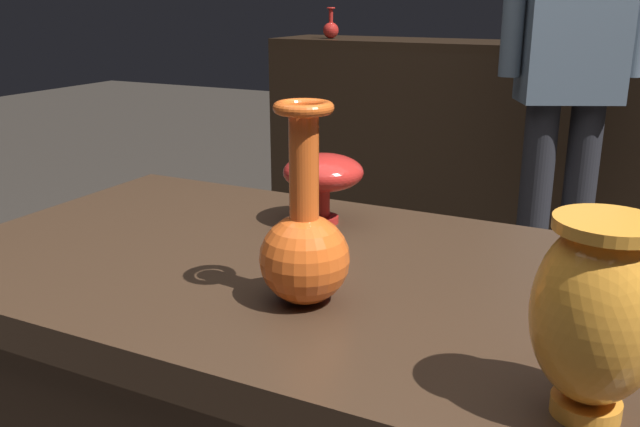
{
  "coord_description": "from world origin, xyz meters",
  "views": [
    {
      "loc": [
        0.4,
        -0.83,
        1.17
      ],
      "look_at": [
        0.01,
        -0.06,
        0.9
      ],
      "focal_mm": 38.91,
      "sensor_mm": 36.0,
      "label": 1
    }
  ],
  "objects_px": {
    "vase_left_accent": "(598,312)",
    "visitor_center_back": "(572,51)",
    "shelf_vase_far_left": "(331,29)",
    "vase_tall_behind": "(323,174)",
    "vase_centerpiece": "(304,243)"
  },
  "relations": [
    {
      "from": "vase_left_accent",
      "to": "visitor_center_back",
      "type": "distance_m",
      "value": 1.84
    },
    {
      "from": "vase_left_accent",
      "to": "shelf_vase_far_left",
      "type": "distance_m",
      "value": 2.74
    },
    {
      "from": "vase_tall_behind",
      "to": "vase_left_accent",
      "type": "bearing_deg",
      "value": -40.48
    },
    {
      "from": "vase_centerpiece",
      "to": "shelf_vase_far_left",
      "type": "relative_size",
      "value": 1.84
    },
    {
      "from": "vase_tall_behind",
      "to": "shelf_vase_far_left",
      "type": "relative_size",
      "value": 0.99
    },
    {
      "from": "vase_centerpiece",
      "to": "vase_left_accent",
      "type": "relative_size",
      "value": 1.33
    },
    {
      "from": "shelf_vase_far_left",
      "to": "vase_tall_behind",
      "type": "bearing_deg",
      "value": -64.39
    },
    {
      "from": "vase_tall_behind",
      "to": "vase_centerpiece",
      "type": "bearing_deg",
      "value": -67.61
    },
    {
      "from": "vase_centerpiece",
      "to": "shelf_vase_far_left",
      "type": "distance_m",
      "value": 2.48
    },
    {
      "from": "shelf_vase_far_left",
      "to": "vase_centerpiece",
      "type": "bearing_deg",
      "value": -64.81
    },
    {
      "from": "vase_centerpiece",
      "to": "vase_tall_behind",
      "type": "relative_size",
      "value": 1.86
    },
    {
      "from": "vase_tall_behind",
      "to": "vase_left_accent",
      "type": "xyz_separation_m",
      "value": [
        0.48,
        -0.41,
        0.02
      ]
    },
    {
      "from": "shelf_vase_far_left",
      "to": "visitor_center_back",
      "type": "bearing_deg",
      "value": -25.02
    },
    {
      "from": "vase_left_accent",
      "to": "visitor_center_back",
      "type": "height_order",
      "value": "visitor_center_back"
    },
    {
      "from": "vase_centerpiece",
      "to": "vase_left_accent",
      "type": "height_order",
      "value": "vase_centerpiece"
    }
  ]
}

